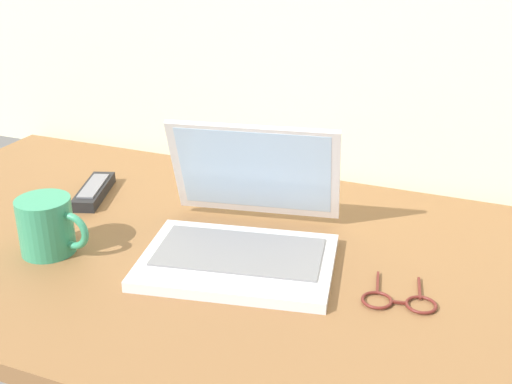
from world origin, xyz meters
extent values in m
cube|color=brown|center=(0.00, 0.00, 0.01)|extent=(1.60, 0.76, 0.03)
cube|color=silver|center=(-0.03, -0.04, 0.04)|extent=(0.35, 0.28, 0.02)
cube|color=slate|center=(-0.04, -0.02, 0.05)|extent=(0.29, 0.19, 0.00)
cube|color=silver|center=(-0.06, 0.10, 0.14)|extent=(0.31, 0.14, 0.19)
cube|color=#A5C6EA|center=(-0.06, 0.10, 0.14)|extent=(0.28, 0.12, 0.16)
cylinder|color=#338C66|center=(-0.35, -0.11, 0.08)|extent=(0.09, 0.09, 0.10)
torus|color=#338C66|center=(-0.30, -0.11, 0.08)|extent=(0.07, 0.01, 0.07)
cylinder|color=brown|center=(-0.35, -0.11, 0.12)|extent=(0.08, 0.08, 0.00)
cube|color=black|center=(-0.42, 0.11, 0.04)|extent=(0.10, 0.17, 0.02)
cube|color=slate|center=(-0.42, 0.11, 0.05)|extent=(0.07, 0.12, 0.00)
torus|color=#591E19|center=(0.20, -0.06, 0.03)|extent=(0.06, 0.06, 0.01)
torus|color=#591E19|center=(0.26, -0.05, 0.03)|extent=(0.06, 0.06, 0.01)
cube|color=#591E19|center=(0.23, -0.05, 0.03)|extent=(0.02, 0.01, 0.00)
cube|color=#591E19|center=(0.19, -0.01, 0.03)|extent=(0.02, 0.06, 0.00)
cube|color=#591E19|center=(0.25, 0.00, 0.03)|extent=(0.02, 0.06, 0.00)
camera|label=1|loc=(0.34, -0.87, 0.56)|focal=45.21mm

